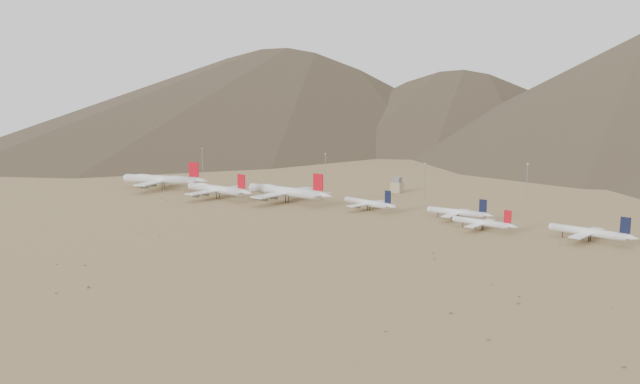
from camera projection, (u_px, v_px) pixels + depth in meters
The scene contains 15 objects.
ground at pixel (276, 213), 402.80m from camera, with size 3000.00×3000.00×0.00m, color #A38A54.
mountain_ridge at pixel (563, 54), 1136.84m from camera, with size 4400.00×1000.00×300.00m.
widebody_west at pixel (162, 179), 503.67m from camera, with size 76.02×59.90×23.01m.
widebody_centre at pixel (217, 189), 458.72m from camera, with size 66.92×51.83×19.91m.
widebody_east at pixel (286, 191), 442.26m from camera, with size 76.30×59.06×22.69m.
narrowbody_a at pixel (369, 203), 411.62m from camera, with size 44.43×32.86×15.02m.
narrowbody_b at pixel (458, 212), 380.17m from camera, with size 42.92×30.87×14.16m.
narrowbody_c at pixel (483, 223), 351.25m from camera, with size 39.55×28.80×13.12m.
narrowbody_d at pixel (591, 232), 323.51m from camera, with size 45.84×33.66×15.34m.
control_tower at pixel (397, 186), 487.40m from camera, with size 8.00×8.00×12.00m.
mast_far_west at pixel (202, 160), 592.70m from camera, with size 2.00×0.60×25.70m.
mast_west at pixel (325, 166), 540.28m from camera, with size 2.00×0.60×25.70m.
mast_centre at pixel (425, 178), 462.46m from camera, with size 2.00×0.60×25.70m.
mast_east at pixel (527, 179), 461.57m from camera, with size 2.00×0.60×25.70m.
desert_scrub at pixel (200, 254), 298.82m from camera, with size 438.86×184.31×0.89m.
Camera 1 is at (231.56, -322.31, 75.66)m, focal length 35.00 mm.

